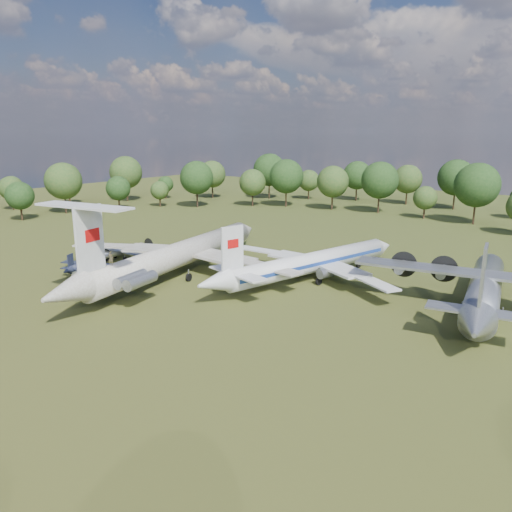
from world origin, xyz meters
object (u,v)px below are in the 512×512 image
Objects in this scene: small_prop_northwest at (121,253)px; person_on_il62 at (111,258)px; tu104_jet at (311,266)px; small_prop_west at (87,265)px; an12_transport at (484,294)px; il62_airliner at (179,259)px.

person_on_il62 reaches higher than small_prop_northwest.
small_prop_west is at bearing -137.39° from tu104_jet.
an12_transport reaches higher than small_prop_northwest.
il62_airliner reaches higher than small_prop_west.
il62_airliner is 1.49× the size of an12_transport.
tu104_jet is 31.93m from person_on_il62.
an12_transport is at bearing 4.82° from il62_airliner.
small_prop_west is at bearing -49.73° from person_on_il62.
small_prop_west is at bearing -76.31° from small_prop_northwest.
an12_transport is 63.90m from small_prop_northwest.
tu104_jet is at bearing 15.46° from small_prop_northwest.
small_prop_northwest is 8.05× the size of person_on_il62.
il62_airliner is 17.10m from small_prop_west.
person_on_il62 is at bearing -45.75° from small_prop_west.
an12_transport is (45.72, 12.08, -0.28)m from il62_airliner.
person_on_il62 reaches higher than il62_airliner.
small_prop_west is 0.89× the size of small_prop_northwest.
person_on_il62 is (2.79, -15.85, 3.85)m from il62_airliner.
small_prop_west is at bearing -171.80° from an12_transport.
small_prop_northwest is (-2.13, 9.08, 0.13)m from small_prop_west.
il62_airliner is 3.73× the size of small_prop_northwest.
tu104_jet is (19.37, 11.08, -0.55)m from il62_airliner.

